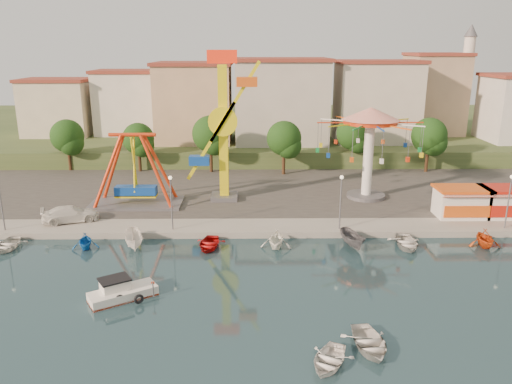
{
  "coord_description": "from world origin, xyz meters",
  "views": [
    {
      "loc": [
        -0.52,
        -31.93,
        17.43
      ],
      "look_at": [
        -0.0,
        14.0,
        4.0
      ],
      "focal_mm": 35.0,
      "sensor_mm": 36.0,
      "label": 1
    }
  ],
  "objects_px": {
    "pirate_ship_ride": "(135,171)",
    "van": "(71,214)",
    "kamikaze_tower": "(226,131)",
    "wave_swinger": "(370,132)",
    "cabin_motorboat": "(121,293)",
    "rowboat_a": "(369,343)"
  },
  "relations": [
    {
      "from": "pirate_ship_ride",
      "to": "van",
      "type": "xyz_separation_m",
      "value": [
        -5.36,
        -5.53,
        -3.01
      ]
    },
    {
      "from": "kamikaze_tower",
      "to": "wave_swinger",
      "type": "bearing_deg",
      "value": 2.26
    },
    {
      "from": "kamikaze_tower",
      "to": "cabin_motorboat",
      "type": "bearing_deg",
      "value": -106.54
    },
    {
      "from": "pirate_ship_ride",
      "to": "cabin_motorboat",
      "type": "height_order",
      "value": "pirate_ship_ride"
    },
    {
      "from": "kamikaze_tower",
      "to": "van",
      "type": "height_order",
      "value": "kamikaze_tower"
    },
    {
      "from": "pirate_ship_ride",
      "to": "van",
      "type": "height_order",
      "value": "pirate_ship_ride"
    },
    {
      "from": "wave_swinger",
      "to": "van",
      "type": "xyz_separation_m",
      "value": [
        -31.34,
        -7.97,
        -6.81
      ]
    },
    {
      "from": "wave_swinger",
      "to": "cabin_motorboat",
      "type": "xyz_separation_m",
      "value": [
        -22.67,
        -22.84,
        -7.75
      ]
    },
    {
      "from": "wave_swinger",
      "to": "cabin_motorboat",
      "type": "height_order",
      "value": "wave_swinger"
    },
    {
      "from": "pirate_ship_ride",
      "to": "rowboat_a",
      "type": "relative_size",
      "value": 2.54
    },
    {
      "from": "van",
      "to": "wave_swinger",
      "type": "bearing_deg",
      "value": -96.03
    },
    {
      "from": "pirate_ship_ride",
      "to": "van",
      "type": "relative_size",
      "value": 1.84
    },
    {
      "from": "wave_swinger",
      "to": "rowboat_a",
      "type": "height_order",
      "value": "wave_swinger"
    },
    {
      "from": "kamikaze_tower",
      "to": "wave_swinger",
      "type": "xyz_separation_m",
      "value": [
        16.08,
        0.63,
        -0.34
      ]
    },
    {
      "from": "pirate_ship_ride",
      "to": "wave_swinger",
      "type": "xyz_separation_m",
      "value": [
        25.97,
        2.44,
        3.8
      ]
    },
    {
      "from": "rowboat_a",
      "to": "cabin_motorboat",
      "type": "bearing_deg",
      "value": 152.5
    },
    {
      "from": "pirate_ship_ride",
      "to": "rowboat_a",
      "type": "distance_m",
      "value": 33.5
    },
    {
      "from": "wave_swinger",
      "to": "cabin_motorboat",
      "type": "relative_size",
      "value": 2.34
    },
    {
      "from": "kamikaze_tower",
      "to": "wave_swinger",
      "type": "distance_m",
      "value": 16.09
    },
    {
      "from": "cabin_motorboat",
      "to": "kamikaze_tower",
      "type": "bearing_deg",
      "value": 41.68
    },
    {
      "from": "kamikaze_tower",
      "to": "cabin_motorboat",
      "type": "relative_size",
      "value": 3.32
    },
    {
      "from": "wave_swinger",
      "to": "kamikaze_tower",
      "type": "bearing_deg",
      "value": -177.74
    }
  ]
}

